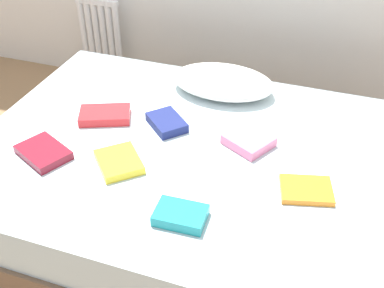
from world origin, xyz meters
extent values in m
plane|color=#93704C|center=(0.00, 0.00, 0.00)|extent=(8.00, 8.00, 0.00)
cube|color=brown|center=(0.00, 0.00, 0.14)|extent=(2.00, 1.50, 0.28)
cube|color=silver|center=(0.00, 0.00, 0.39)|extent=(1.96, 1.46, 0.22)
cylinder|color=white|center=(-1.24, 1.20, 0.38)|extent=(0.04, 0.04, 0.54)
cylinder|color=white|center=(-1.19, 1.20, 0.38)|extent=(0.04, 0.04, 0.54)
cylinder|color=white|center=(-1.13, 1.20, 0.38)|extent=(0.04, 0.04, 0.54)
cylinder|color=white|center=(-1.08, 1.20, 0.38)|extent=(0.04, 0.04, 0.54)
cylinder|color=white|center=(-1.02, 1.20, 0.38)|extent=(0.04, 0.04, 0.54)
cylinder|color=white|center=(-0.97, 1.20, 0.38)|extent=(0.04, 0.04, 0.54)
cube|color=white|center=(-1.10, 1.20, 0.63)|extent=(0.32, 0.04, 0.04)
cube|color=white|center=(-1.10, 1.20, 0.13)|extent=(0.32, 0.04, 0.04)
ellipsoid|color=white|center=(0.01, 0.53, 0.56)|extent=(0.55, 0.36, 0.12)
cube|color=maroon|center=(-0.59, -0.28, 0.52)|extent=(0.28, 0.25, 0.04)
cube|color=orange|center=(0.56, -0.13, 0.51)|extent=(0.24, 0.21, 0.03)
cube|color=teal|center=(0.13, -0.45, 0.52)|extent=(0.20, 0.14, 0.05)
cube|color=navy|center=(-0.15, 0.12, 0.52)|extent=(0.24, 0.24, 0.05)
cube|color=pink|center=(0.26, 0.11, 0.52)|extent=(0.25, 0.25, 0.05)
cube|color=yellow|center=(-0.24, -0.23, 0.52)|extent=(0.27, 0.27, 0.04)
cube|color=red|center=(-0.47, 0.08, 0.52)|extent=(0.29, 0.24, 0.04)
camera|label=1|loc=(0.59, -1.65, 1.82)|focal=44.63mm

